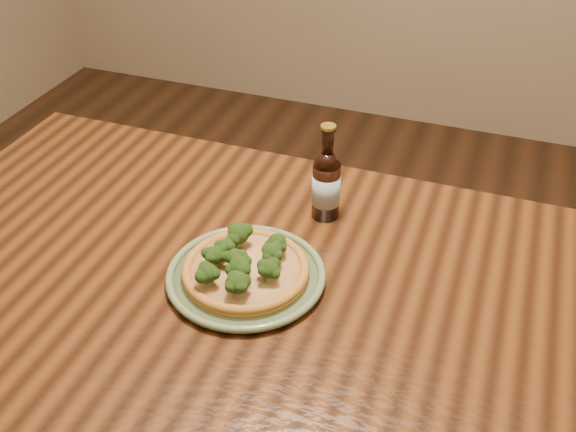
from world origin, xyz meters
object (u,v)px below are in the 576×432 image
(plate, at_px, (246,276))
(pizza, at_px, (245,268))
(table, at_px, (287,334))
(beer_bottle, at_px, (326,184))

(plate, distance_m, pizza, 0.02)
(table, bearing_deg, beer_bottle, 92.28)
(pizza, bearing_deg, table, -10.05)
(pizza, distance_m, beer_bottle, 0.25)
(pizza, height_order, beer_bottle, beer_bottle)
(beer_bottle, bearing_deg, pizza, -96.48)
(pizza, bearing_deg, plate, 70.49)
(plate, bearing_deg, beer_bottle, 72.68)
(pizza, relative_size, beer_bottle, 1.10)
(table, distance_m, beer_bottle, 0.31)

